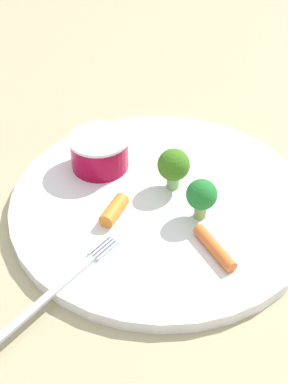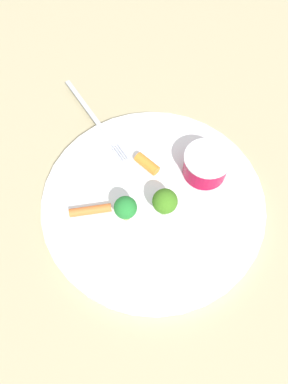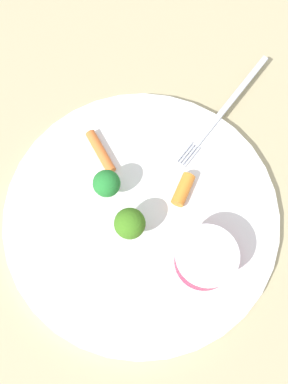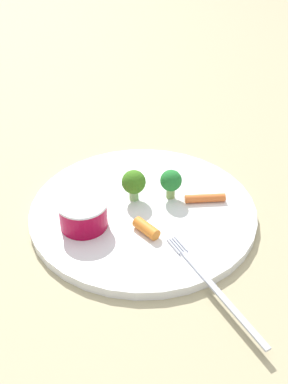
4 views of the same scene
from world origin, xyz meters
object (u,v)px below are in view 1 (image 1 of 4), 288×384
(broccoli_floret_1, at_px, (174,166))
(carrot_stick_1, at_px, (114,210))
(sauce_cup, at_px, (100,152))
(plate, at_px, (162,203))
(carrot_stick_0, at_px, (215,248))
(broccoli_floret_0, at_px, (202,196))
(fork, at_px, (45,298))

(broccoli_floret_1, relative_size, carrot_stick_1, 1.23)
(sauce_cup, xyz_separation_m, broccoli_floret_1, (0.06, 0.06, 0.01))
(plate, relative_size, sauce_cup, 4.77)
(sauce_cup, bearing_deg, carrot_stick_1, -7.60)
(carrot_stick_0, bearing_deg, broccoli_floret_0, 170.53)
(carrot_stick_1, bearing_deg, plate, 97.57)
(sauce_cup, height_order, fork, sauce_cup)
(broccoli_floret_1, distance_m, carrot_stick_0, 0.10)
(plate, distance_m, fork, 0.15)
(broccoli_floret_0, xyz_separation_m, carrot_stick_1, (-0.03, -0.07, -0.02))
(broccoli_floret_0, bearing_deg, carrot_stick_0, -9.47)
(broccoli_floret_0, relative_size, carrot_stick_1, 1.17)
(broccoli_floret_0, height_order, fork, broccoli_floret_0)
(plate, bearing_deg, carrot_stick_0, 11.48)
(broccoli_floret_1, height_order, carrot_stick_0, broccoli_floret_1)
(sauce_cup, relative_size, carrot_stick_0, 1.16)
(broccoli_floret_0, relative_size, broccoli_floret_1, 0.95)
(carrot_stick_1, distance_m, fork, 0.11)
(carrot_stick_1, relative_size, fork, 0.23)
(broccoli_floret_0, relative_size, carrot_stick_0, 0.78)
(carrot_stick_1, bearing_deg, fork, -48.09)
(broccoli_floret_0, distance_m, carrot_stick_0, 0.05)
(sauce_cup, height_order, carrot_stick_0, sauce_cup)
(carrot_stick_0, height_order, carrot_stick_1, carrot_stick_1)
(sauce_cup, height_order, carrot_stick_1, sauce_cup)
(plate, relative_size, carrot_stick_0, 5.53)
(carrot_stick_0, relative_size, fork, 0.34)
(broccoli_floret_1, xyz_separation_m, carrot_stick_1, (0.02, -0.07, -0.02))
(broccoli_floret_0, xyz_separation_m, fork, (0.04, -0.16, -0.02))
(sauce_cup, bearing_deg, fork, -31.44)
(carrot_stick_1, height_order, fork, carrot_stick_1)
(sauce_cup, distance_m, carrot_stick_0, 0.16)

